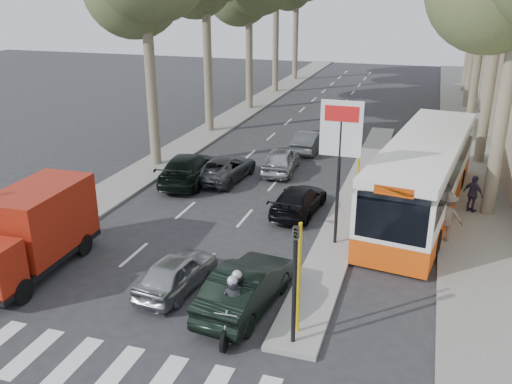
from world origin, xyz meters
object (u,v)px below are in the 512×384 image
at_px(red_truck, 33,230).
at_px(city_bus, 423,174).
at_px(dark_hatchback, 246,287).
at_px(silver_hatchback, 177,272).
at_px(motorcycle, 235,304).

relative_size(red_truck, city_bus, 0.43).
bearing_deg(dark_hatchback, silver_hatchback, -1.48).
height_order(dark_hatchback, motorcycle, motorcycle).
xyz_separation_m(dark_hatchback, motorcycle, (0.07, -1.20, 0.13)).
bearing_deg(city_bus, red_truck, -134.57).
relative_size(dark_hatchback, city_bus, 0.35).
xyz_separation_m(silver_hatchback, red_truck, (-5.21, -0.31, 0.91)).
distance_m(city_bus, motorcycle, 11.84).
bearing_deg(silver_hatchback, dark_hatchback, 177.74).
height_order(city_bus, motorcycle, city_bus).
distance_m(red_truck, city_bus, 15.75).
relative_size(dark_hatchback, motorcycle, 2.00).
bearing_deg(motorcycle, dark_hatchback, 90.21).
xyz_separation_m(dark_hatchback, red_truck, (-7.72, 0.04, 0.79)).
bearing_deg(dark_hatchback, city_bus, -109.96).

